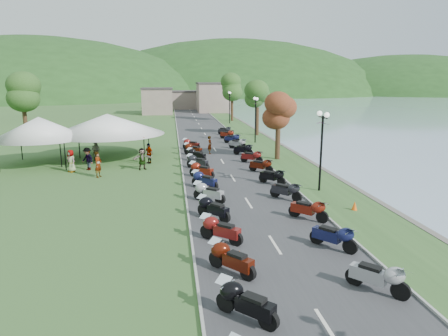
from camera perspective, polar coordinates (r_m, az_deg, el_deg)
name	(u,v)px	position (r m, az deg, el deg)	size (l,w,h in m)	color
road	(209,141)	(46.40, -2.12, 3.91)	(7.00, 120.00, 0.02)	#3B3B3E
hills_backdrop	(179,93)	(205.83, -6.41, 10.56)	(360.00, 120.00, 76.00)	#285621
far_building	(181,100)	(90.81, -6.13, 9.68)	(18.00, 16.00, 5.00)	gray
moto_row_left	(214,209)	(20.37, -1.49, -5.90)	(2.60, 43.61, 1.10)	#331411
moto_row_right	(256,161)	(32.30, 4.55, 1.02)	(2.60, 41.43, 1.10)	#331411
vendor_tent_main	(108,136)	(37.38, -16.18, 4.39)	(6.68, 6.68, 4.00)	white
vendor_tent_side	(41,141)	(36.37, -24.71, 3.52)	(4.93, 4.93, 4.00)	white
tree_lakeside	(278,122)	(35.58, 7.76, 6.54)	(2.40, 2.40, 6.66)	#366424
pedestrian_a	(99,177)	(30.60, -17.42, -1.24)	(0.68, 0.50, 1.87)	slate
pedestrian_b	(97,160)	(37.06, -17.75, 1.08)	(0.86, 0.47, 1.78)	slate
pedestrian_c	(88,170)	(33.22, -18.80, -0.27)	(1.15, 0.48, 1.79)	slate
traffic_cone_near	(239,256)	(15.92, 2.19, -12.52)	(0.32, 0.32, 0.51)	#F2590C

